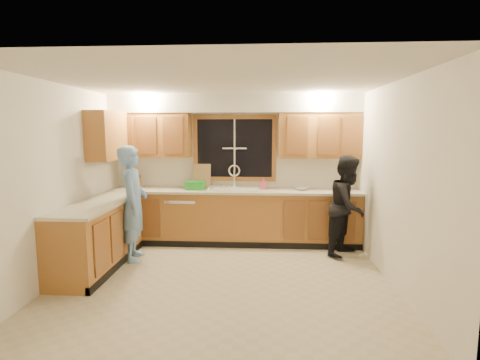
% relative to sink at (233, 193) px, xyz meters
% --- Properties ---
extents(floor, '(4.20, 4.20, 0.00)m').
position_rel_sink_xyz_m(floor, '(0.00, -1.60, -0.86)').
color(floor, '#C2B595').
rests_on(floor, ground).
extents(ceiling, '(4.20, 4.20, 0.00)m').
position_rel_sink_xyz_m(ceiling, '(0.00, -1.60, 1.64)').
color(ceiling, silver).
extents(wall_back, '(4.20, 0.00, 4.20)m').
position_rel_sink_xyz_m(wall_back, '(0.00, 0.30, 0.39)').
color(wall_back, white).
rests_on(wall_back, ground).
extents(wall_left, '(0.00, 3.80, 3.80)m').
position_rel_sink_xyz_m(wall_left, '(-2.10, -1.60, 0.39)').
color(wall_left, white).
rests_on(wall_left, ground).
extents(wall_right, '(0.00, 3.80, 3.80)m').
position_rel_sink_xyz_m(wall_right, '(2.10, -1.60, 0.39)').
color(wall_right, white).
rests_on(wall_right, ground).
extents(base_cabinets_back, '(4.20, 0.60, 0.88)m').
position_rel_sink_xyz_m(base_cabinets_back, '(0.00, -0.00, -0.42)').
color(base_cabinets_back, '#AD6E32').
rests_on(base_cabinets_back, ground).
extents(base_cabinets_left, '(0.60, 1.90, 0.88)m').
position_rel_sink_xyz_m(base_cabinets_left, '(-1.80, -1.25, -0.42)').
color(base_cabinets_left, '#AD6E32').
rests_on(base_cabinets_left, ground).
extents(countertop_back, '(4.20, 0.63, 0.04)m').
position_rel_sink_xyz_m(countertop_back, '(0.00, -0.02, 0.04)').
color(countertop_back, beige).
rests_on(countertop_back, base_cabinets_back).
extents(countertop_left, '(0.63, 1.90, 0.04)m').
position_rel_sink_xyz_m(countertop_left, '(-1.79, -1.25, 0.04)').
color(countertop_left, beige).
rests_on(countertop_left, base_cabinets_left).
extents(upper_cabinets_left, '(1.35, 0.33, 0.75)m').
position_rel_sink_xyz_m(upper_cabinets_left, '(-1.43, 0.13, 0.96)').
color(upper_cabinets_left, '#AD6E32').
rests_on(upper_cabinets_left, wall_back).
extents(upper_cabinets_right, '(1.35, 0.33, 0.75)m').
position_rel_sink_xyz_m(upper_cabinets_right, '(1.43, 0.13, 0.96)').
color(upper_cabinets_right, '#AD6E32').
rests_on(upper_cabinets_right, wall_back).
extents(upper_cabinets_return, '(0.33, 0.90, 0.75)m').
position_rel_sink_xyz_m(upper_cabinets_return, '(-1.94, -0.48, 0.96)').
color(upper_cabinets_return, '#AD6E32').
rests_on(upper_cabinets_return, wall_left).
extents(soffit, '(4.20, 0.35, 0.30)m').
position_rel_sink_xyz_m(soffit, '(0.00, 0.12, 1.49)').
color(soffit, silver).
rests_on(soffit, wall_back).
extents(window_frame, '(1.44, 0.03, 1.14)m').
position_rel_sink_xyz_m(window_frame, '(0.00, 0.29, 0.74)').
color(window_frame, black).
rests_on(window_frame, wall_back).
extents(sink, '(0.86, 0.52, 0.57)m').
position_rel_sink_xyz_m(sink, '(0.00, 0.00, 0.00)').
color(sink, white).
rests_on(sink, countertop_back).
extents(dishwasher, '(0.60, 0.56, 0.82)m').
position_rel_sink_xyz_m(dishwasher, '(-0.85, -0.01, -0.45)').
color(dishwasher, white).
rests_on(dishwasher, floor).
extents(stove, '(0.58, 0.75, 0.90)m').
position_rel_sink_xyz_m(stove, '(-1.80, -1.82, -0.41)').
color(stove, white).
rests_on(stove, floor).
extents(man, '(0.53, 0.69, 1.69)m').
position_rel_sink_xyz_m(man, '(-1.41, -0.92, -0.02)').
color(man, '#709CD4').
rests_on(man, floor).
extents(woman, '(0.91, 0.94, 1.53)m').
position_rel_sink_xyz_m(woman, '(1.80, -0.52, -0.10)').
color(woman, black).
rests_on(woman, floor).
extents(knife_block, '(0.16, 0.16, 0.22)m').
position_rel_sink_xyz_m(knife_block, '(-1.68, 0.08, 0.17)').
color(knife_block, brown).
rests_on(knife_block, countertop_back).
extents(cutting_board, '(0.31, 0.12, 0.41)m').
position_rel_sink_xyz_m(cutting_board, '(-0.57, 0.22, 0.26)').
color(cutting_board, tan).
rests_on(cutting_board, countertop_back).
extents(dish_crate, '(0.31, 0.29, 0.14)m').
position_rel_sink_xyz_m(dish_crate, '(-0.64, -0.01, 0.13)').
color(dish_crate, green).
rests_on(dish_crate, countertop_back).
extents(soap_bottle, '(0.11, 0.12, 0.20)m').
position_rel_sink_xyz_m(soap_bottle, '(0.50, 0.09, 0.15)').
color(soap_bottle, '#E8587E').
rests_on(soap_bottle, countertop_back).
extents(bowl, '(0.28, 0.28, 0.05)m').
position_rel_sink_xyz_m(bowl, '(1.14, 0.02, 0.08)').
color(bowl, silver).
rests_on(bowl, countertop_back).
extents(can_left, '(0.06, 0.06, 0.11)m').
position_rel_sink_xyz_m(can_left, '(-0.35, -0.20, 0.11)').
color(can_left, beige).
rests_on(can_left, countertop_back).
extents(can_right, '(0.07, 0.07, 0.11)m').
position_rel_sink_xyz_m(can_right, '(-0.15, -0.15, 0.11)').
color(can_right, beige).
rests_on(can_right, countertop_back).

